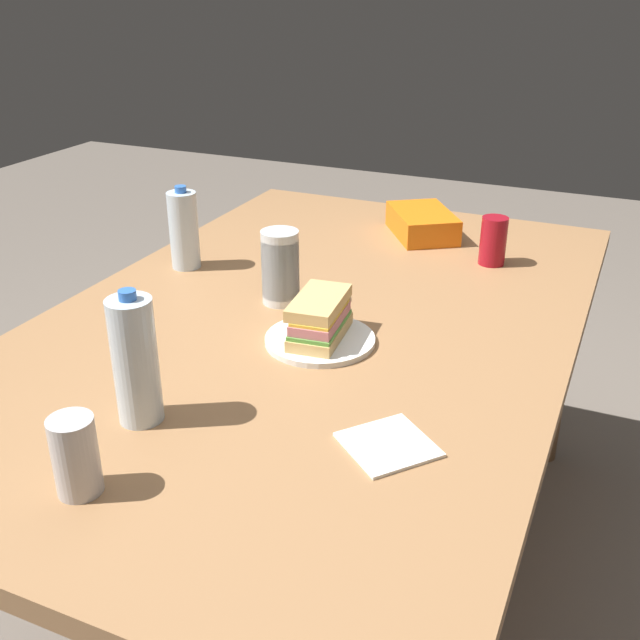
% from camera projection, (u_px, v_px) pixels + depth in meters
% --- Properties ---
extents(ground_plane, '(8.00, 8.00, 0.00)m').
position_uv_depth(ground_plane, '(313.00, 577.00, 1.94)').
color(ground_plane, '#70665B').
extents(dining_table, '(1.73, 1.09, 0.75)m').
position_uv_depth(dining_table, '(312.00, 348.00, 1.65)').
color(dining_table, '#9E7047').
rests_on(dining_table, ground_plane).
extents(paper_plate, '(0.22, 0.22, 0.01)m').
position_uv_depth(paper_plate, '(320.00, 340.00, 1.50)').
color(paper_plate, white).
rests_on(paper_plate, dining_table).
extents(sandwich, '(0.19, 0.12, 0.08)m').
position_uv_depth(sandwich, '(320.00, 318.00, 1.49)').
color(sandwich, '#DBB26B').
rests_on(sandwich, paper_plate).
extents(soda_can_red, '(0.07, 0.07, 0.12)m').
position_uv_depth(soda_can_red, '(493.00, 241.00, 1.87)').
color(soda_can_red, maroon).
rests_on(soda_can_red, dining_table).
extents(chip_bag, '(0.27, 0.25, 0.07)m').
position_uv_depth(chip_bag, '(422.00, 223.00, 2.08)').
color(chip_bag, orange).
rests_on(chip_bag, dining_table).
extents(water_bottle_tall, '(0.07, 0.07, 0.23)m').
position_uv_depth(water_bottle_tall, '(135.00, 361.00, 1.21)').
color(water_bottle_tall, silver).
rests_on(water_bottle_tall, dining_table).
extents(plastic_cup_stack, '(0.08, 0.08, 0.17)m').
position_uv_depth(plastic_cup_stack, '(280.00, 267.00, 1.65)').
color(plastic_cup_stack, silver).
rests_on(plastic_cup_stack, dining_table).
extents(water_bottle_spare, '(0.07, 0.07, 0.21)m').
position_uv_depth(water_bottle_spare, '(184.00, 230.00, 1.84)').
color(water_bottle_spare, silver).
rests_on(water_bottle_spare, dining_table).
extents(soda_can_silver, '(0.07, 0.07, 0.12)m').
position_uv_depth(soda_can_silver, '(75.00, 456.00, 1.06)').
color(soda_can_silver, silver).
rests_on(soda_can_silver, dining_table).
extents(paper_napkin, '(0.18, 0.18, 0.01)m').
position_uv_depth(paper_napkin, '(388.00, 445.00, 1.18)').
color(paper_napkin, white).
rests_on(paper_napkin, dining_table).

